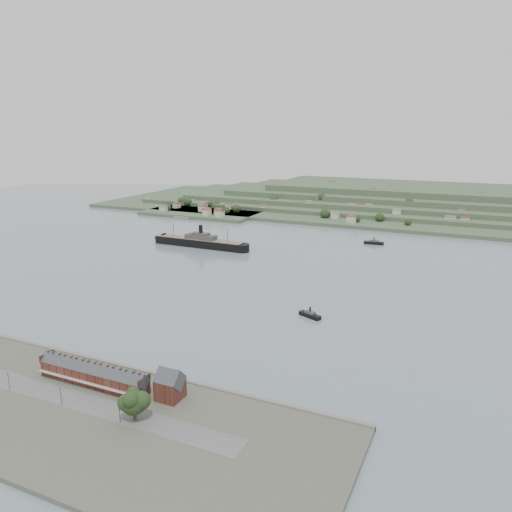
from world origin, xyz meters
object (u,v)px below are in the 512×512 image
at_px(gabled_building, 170,385).
at_px(fig_tree, 134,402).
at_px(terrace_row, 93,374).
at_px(tugboat, 310,315).
at_px(steamship, 197,242).

relative_size(gabled_building, fig_tree, 1.05).
height_order(terrace_row, fig_tree, fig_tree).
distance_m(tugboat, fig_tree, 138.92).
xyz_separation_m(terrace_row, tugboat, (59.40, 120.80, -5.19)).
distance_m(gabled_building, steamship, 283.14).
bearing_deg(steamship, fig_tree, -63.34).
xyz_separation_m(gabled_building, tugboat, (21.90, 116.78, -6.54)).
height_order(gabled_building, steamship, steamship).
distance_m(gabled_building, tugboat, 118.99).
bearing_deg(gabled_building, terrace_row, -173.88).
bearing_deg(tugboat, gabled_building, -100.62).
bearing_deg(terrace_row, tugboat, 63.81).
height_order(steamship, tugboat, steamship).
bearing_deg(gabled_building, steamship, 119.01).
bearing_deg(gabled_building, tugboat, 79.38).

